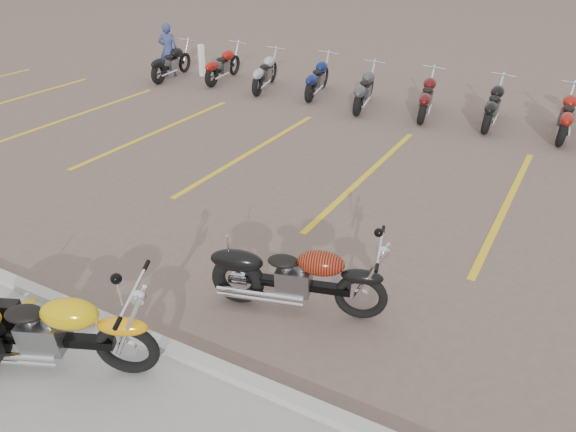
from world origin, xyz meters
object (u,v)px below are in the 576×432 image
yellow_cruiser (45,332)px  flame_cruiser (294,279)px  bollard (202,60)px  person_a (168,50)px

yellow_cruiser → flame_cruiser: size_ratio=1.04×
flame_cruiser → bollard: bearing=116.3°
yellow_cruiser → person_a: 13.59m
person_a → bollard: person_a is taller
yellow_cruiser → bollard: bollard is taller
yellow_cruiser → person_a: person_a is taller
yellow_cruiser → flame_cruiser: bearing=27.3°
person_a → bollard: size_ratio=1.68×
flame_cruiser → bollard: 12.82m
yellow_cruiser → bollard: bearing=96.4°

